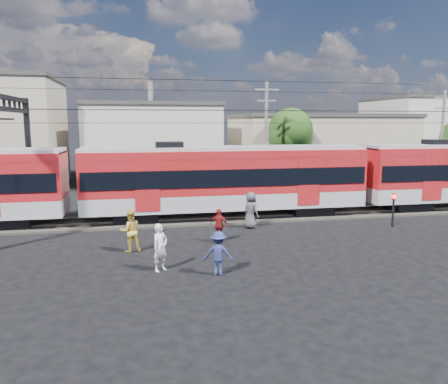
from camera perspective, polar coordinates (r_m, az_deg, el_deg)
The scene contains 19 objects.
ground at distance 17.62m, azimuth 0.58°, elevation -9.22°, with size 120.00×120.00×0.00m, color black.
track_bed at distance 25.21m, azimuth -3.17°, elevation -3.47°, with size 70.00×3.40×0.12m, color #2D2823.
rail_near at distance 24.46m, azimuth -2.92°, elevation -3.57°, with size 70.00×0.12×0.12m, color #59544C.
rail_far at distance 25.91m, azimuth -3.41°, elevation -2.85°, with size 70.00×0.12×0.12m, color #59544C.
commuter_train at distance 25.11m, azimuth 0.70°, elevation 1.92°, with size 50.30×3.08×4.17m.
catenary at distance 24.92m, azimuth -23.55°, elevation 7.43°, with size 70.00×9.30×7.52m.
building_midwest at distance 43.43m, azimuth -9.43°, elevation 6.49°, with size 12.24×12.24×7.30m.
building_mideast at distance 44.04m, azimuth 12.13°, elevation 5.79°, with size 16.32×10.20×6.30m.
building_east at distance 54.40m, azimuth 24.21°, elevation 6.85°, with size 10.20×10.20×8.30m.
utility_pole_mid at distance 32.77m, azimuth 5.51°, elevation 7.30°, with size 1.80×0.24×8.50m.
utility_pole_east at distance 38.38m, azimuth 26.54°, elevation 6.26°, with size 1.80×0.24×8.00m.
tree_near at distance 36.71m, azimuth 8.92°, elevation 7.62°, with size 3.82×3.64×6.72m.
pedestrian_a at distance 16.64m, azimuth -8.33°, elevation -7.17°, with size 0.66×0.43×1.81m, color white.
pedestrian_b at distance 19.26m, azimuth -12.15°, elevation -4.97°, with size 0.90×0.70×1.85m, color gold.
pedestrian_c at distance 16.04m, azimuth -0.74°, elevation -8.01°, with size 1.06×0.61×1.64m, color navy.
pedestrian_d at distance 20.35m, azimuth -0.70°, elevation -4.38°, with size 0.93×0.39×1.59m, color maroon.
pedestrian_e at distance 23.00m, azimuth 3.52°, elevation -2.39°, with size 0.94×0.61×1.93m, color #494A4E.
car_silver at distance 37.48m, azimuth 25.63°, elevation 0.79°, with size 1.67×4.16×1.42m, color silver.
crossing_signal at distance 24.85m, azimuth 21.27°, elevation -1.44°, with size 0.26×0.26×1.82m.
Camera 1 is at (-3.45, -16.37, 5.54)m, focal length 35.00 mm.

